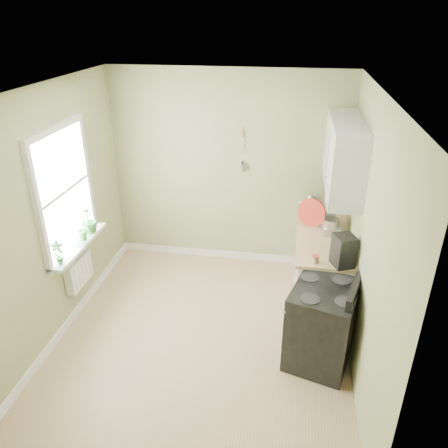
% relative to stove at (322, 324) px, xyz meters
% --- Properties ---
extents(floor, '(3.20, 3.60, 0.02)m').
position_rel_stove_xyz_m(floor, '(-1.28, 0.13, -0.45)').
color(floor, tan).
rests_on(floor, ground).
extents(ceiling, '(3.20, 3.60, 0.02)m').
position_rel_stove_xyz_m(ceiling, '(-1.28, 0.13, 2.27)').
color(ceiling, white).
rests_on(ceiling, wall_back).
extents(wall_back, '(3.20, 0.02, 2.70)m').
position_rel_stove_xyz_m(wall_back, '(-1.28, 1.94, 0.91)').
color(wall_back, '#999F6D').
rests_on(wall_back, floor).
extents(wall_left, '(0.02, 3.60, 2.70)m').
position_rel_stove_xyz_m(wall_left, '(-2.89, 0.13, 0.91)').
color(wall_left, '#999F6D').
rests_on(wall_left, floor).
extents(wall_right, '(0.02, 3.60, 2.70)m').
position_rel_stove_xyz_m(wall_right, '(0.33, 0.13, 0.91)').
color(wall_right, '#999F6D').
rests_on(wall_right, floor).
extents(base_cabinets, '(0.60, 1.60, 0.87)m').
position_rel_stove_xyz_m(base_cabinets, '(0.02, 1.13, -0.01)').
color(base_cabinets, silver).
rests_on(base_cabinets, floor).
extents(countertop, '(0.64, 1.60, 0.04)m').
position_rel_stove_xyz_m(countertop, '(0.01, 1.13, 0.45)').
color(countertop, tan).
rests_on(countertop, base_cabinets).
extents(upper_cabinets, '(0.35, 1.40, 0.80)m').
position_rel_stove_xyz_m(upper_cabinets, '(0.15, 1.23, 1.41)').
color(upper_cabinets, silver).
rests_on(upper_cabinets, wall_right).
extents(window, '(0.06, 1.14, 1.44)m').
position_rel_stove_xyz_m(window, '(-2.86, 0.43, 1.11)').
color(window, white).
rests_on(window, wall_left).
extents(window_sill, '(0.18, 1.14, 0.04)m').
position_rel_stove_xyz_m(window_sill, '(-2.79, 0.43, 0.44)').
color(window_sill, white).
rests_on(window_sill, wall_left).
extents(radiator, '(0.12, 0.50, 0.35)m').
position_rel_stove_xyz_m(radiator, '(-2.82, 0.38, 0.11)').
color(radiator, white).
rests_on(radiator, wall_left).
extents(wall_utensils, '(0.02, 0.14, 0.58)m').
position_rel_stove_xyz_m(wall_utensils, '(-1.08, 1.91, 1.12)').
color(wall_utensils, tan).
rests_on(wall_utensils, wall_back).
extents(stove, '(0.80, 0.85, 0.99)m').
position_rel_stove_xyz_m(stove, '(0.00, 0.00, 0.00)').
color(stove, black).
rests_on(stove, floor).
extents(stand_mixer, '(0.27, 0.39, 0.44)m').
position_rel_stove_xyz_m(stand_mixer, '(0.09, 1.25, 0.65)').
color(stand_mixer, '#B2B2B7').
rests_on(stand_mixer, countertop).
extents(kettle, '(0.20, 0.12, 0.20)m').
position_rel_stove_xyz_m(kettle, '(-0.15, 1.85, 0.57)').
color(kettle, silver).
rests_on(kettle, countertop).
extents(coffee_maker, '(0.27, 0.28, 0.34)m').
position_rel_stove_xyz_m(coffee_maker, '(0.17, 0.43, 0.63)').
color(coffee_maker, black).
rests_on(coffee_maker, countertop).
extents(red_tray, '(0.35, 0.20, 0.36)m').
position_rel_stove_xyz_m(red_tray, '(-0.14, 1.32, 0.65)').
color(red_tray, maroon).
rests_on(red_tray, countertop).
extents(jar, '(0.08, 0.08, 0.09)m').
position_rel_stove_xyz_m(jar, '(-0.10, 0.43, 0.51)').
color(jar, beige).
rests_on(jar, countertop).
extents(plant_a, '(0.18, 0.16, 0.28)m').
position_rel_stove_xyz_m(plant_a, '(-2.78, -0.02, 0.59)').
color(plant_a, '#2E6A29').
rests_on(plant_a, window_sill).
extents(plant_b, '(0.15, 0.17, 0.28)m').
position_rel_stove_xyz_m(plant_b, '(-2.78, 0.55, 0.59)').
color(plant_b, '#2E6A29').
rests_on(plant_b, window_sill).
extents(plant_c, '(0.25, 0.25, 0.33)m').
position_rel_stove_xyz_m(plant_c, '(-2.78, 0.73, 0.62)').
color(plant_c, '#2E6A29').
rests_on(plant_c, window_sill).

